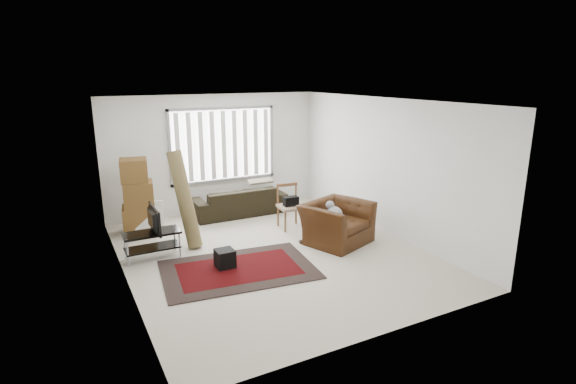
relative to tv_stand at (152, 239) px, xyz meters
name	(u,v)px	position (x,y,z in m)	size (l,w,h in m)	color
room	(261,153)	(1.98, -0.26, 1.41)	(6.00, 6.02, 2.71)	beige
persian_rug	(239,269)	(1.14, -1.17, -0.34)	(2.63, 1.92, 0.02)	black
tv_stand	(152,239)	(0.00, 0.00, 0.00)	(0.97, 0.44, 0.48)	black
tv	(150,220)	(0.00, 0.00, 0.36)	(0.78, 0.10, 0.45)	black
subwoofer	(225,258)	(0.98, -0.98, -0.18)	(0.30, 0.30, 0.30)	black
moving_boxes	(138,199)	(0.04, 1.44, 0.36)	(0.71, 0.66, 1.53)	brown
white_flatpack	(149,219)	(0.19, 1.16, 0.00)	(0.55, 0.08, 0.70)	silver
rolled_rug	(185,199)	(0.70, 0.30, 0.56)	(0.27, 0.27, 1.80)	brown
sofa	(239,197)	(2.30, 1.68, 0.06)	(2.13, 0.92, 0.82)	black
side_chair	(290,205)	(2.90, 0.30, 0.15)	(0.53, 0.53, 0.91)	#887259
armchair	(337,220)	(3.28, -0.86, 0.10)	(1.49, 1.40, 0.89)	#391D0B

